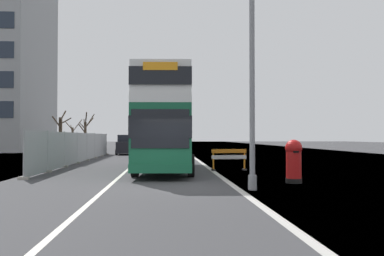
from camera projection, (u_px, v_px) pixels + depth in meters
ground at (184, 188)px, 14.60m from camera, size 140.00×280.00×0.10m
double_decker_bus at (167, 122)px, 21.54m from camera, size 3.13×11.17×4.87m
lamppost_foreground at (252, 79)px, 13.73m from camera, size 0.29×0.70×7.91m
red_pillar_postbox at (294, 159)px, 15.78m from camera, size 0.65×0.65×1.67m
roadworks_barrier at (229, 157)px, 21.59m from camera, size 1.89×0.65×1.13m
construction_site_fence at (82, 148)px, 28.84m from camera, size 0.44×24.00×2.10m
car_oncoming_near at (127, 145)px, 41.12m from camera, size 1.97×4.06×1.97m
car_receding_mid at (168, 143)px, 49.95m from camera, size 1.95×4.08×2.21m
bare_tree_far_verge_near at (85, 132)px, 51.95m from camera, size 2.13×3.25×4.84m
bare_tree_far_verge_mid at (60, 132)px, 47.81m from camera, size 2.28×2.81×4.94m
bare_tree_far_verge_far at (73, 135)px, 62.07m from camera, size 2.76×2.13×4.47m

